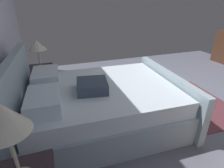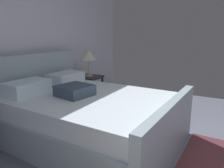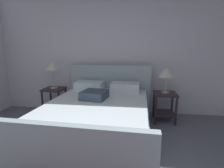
{
  "view_description": "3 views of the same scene",
  "coord_description": "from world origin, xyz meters",
  "views": [
    {
      "loc": [
        -2.42,
        2.34,
        1.74
      ],
      "look_at": [
        -0.35,
        1.61,
        0.71
      ],
      "focal_mm": 28.91,
      "sensor_mm": 36.0,
      "label": 1
    },
    {
      "loc": [
        -2.42,
        0.14,
        1.4
      ],
      "look_at": [
        0.08,
        1.51,
        0.74
      ],
      "focal_mm": 34.37,
      "sensor_mm": 36.0,
      "label": 2
    },
    {
      "loc": [
        0.38,
        -0.91,
        1.45
      ],
      "look_at": [
        0.06,
        1.57,
        0.95
      ],
      "focal_mm": 27.56,
      "sensor_mm": 36.0,
      "label": 3
    }
  ],
  "objects": [
    {
      "name": "wall_back",
      "position": [
        0.0,
        3.06,
        1.39
      ],
      "size": [
        5.66,
        0.12,
        2.77
      ],
      "primitive_type": "cube",
      "color": "silver",
      "rests_on": "ground"
    },
    {
      "name": "bed",
      "position": [
        -0.19,
        1.77,
        0.34
      ],
      "size": [
        1.87,
        2.35,
        1.12
      ],
      "color": "#99ADB8",
      "rests_on": "ground"
    },
    {
      "name": "nightstand_right",
      "position": [
        1.01,
        2.54,
        0.4
      ],
      "size": [
        0.44,
        0.44,
        0.6
      ],
      "color": "#32252D",
      "rests_on": "ground"
    },
    {
      "name": "table_lamp_right",
      "position": [
        1.01,
        2.54,
        1.0
      ],
      "size": [
        0.32,
        0.32,
        0.5
      ],
      "color": "#B7B293",
      "rests_on": "nightstand_right"
    }
  ]
}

